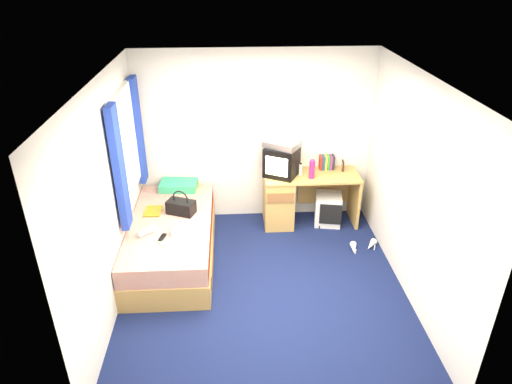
{
  "coord_description": "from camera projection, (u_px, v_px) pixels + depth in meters",
  "views": [
    {
      "loc": [
        -0.33,
        -4.17,
        3.41
      ],
      "look_at": [
        -0.05,
        0.7,
        0.88
      ],
      "focal_mm": 32.0,
      "sensor_mm": 36.0,
      "label": 1
    }
  ],
  "objects": [
    {
      "name": "bed",
      "position": [
        172.0,
        240.0,
        5.67
      ],
      "size": [
        1.01,
        2.0,
        0.54
      ],
      "color": "tan",
      "rests_on": "ground"
    },
    {
      "name": "ground",
      "position": [
        264.0,
        287.0,
        5.28
      ],
      "size": [
        3.4,
        3.4,
        0.0
      ],
      "primitive_type": "plane",
      "color": "#0C1438",
      "rests_on": "ground"
    },
    {
      "name": "storage_cube",
      "position": [
        328.0,
        209.0,
        6.46
      ],
      "size": [
        0.41,
        0.41,
        0.45
      ],
      "primitive_type": "cube",
      "rotation": [
        0.0,
        0.0,
        -0.17
      ],
      "color": "silver",
      "rests_on": "ground"
    },
    {
      "name": "desk",
      "position": [
        291.0,
        197.0,
        6.39
      ],
      "size": [
        1.3,
        0.55,
        0.75
      ],
      "color": "tan",
      "rests_on": "ground"
    },
    {
      "name": "pillow",
      "position": [
        179.0,
        185.0,
        6.29
      ],
      "size": [
        0.52,
        0.36,
        0.11
      ],
      "primitive_type": "cube",
      "rotation": [
        0.0,
        0.0,
        -0.08
      ],
      "color": "teal",
      "rests_on": "bed"
    },
    {
      "name": "vcr",
      "position": [
        282.0,
        144.0,
        6.02
      ],
      "size": [
        0.54,
        0.5,
        0.08
      ],
      "primitive_type": "cube",
      "rotation": [
        0.0,
        0.0,
        -0.59
      ],
      "color": "#ACACAE",
      "rests_on": "crt_tv"
    },
    {
      "name": "book_row",
      "position": [
        327.0,
        162.0,
        6.36
      ],
      "size": [
        0.2,
        0.13,
        0.2
      ],
      "color": "maroon",
      "rests_on": "desk"
    },
    {
      "name": "colour_swatch_fan",
      "position": [
        162.0,
        243.0,
        5.11
      ],
      "size": [
        0.19,
        0.21,
        0.01
      ],
      "primitive_type": "cube",
      "rotation": [
        0.0,
        0.0,
        -0.87
      ],
      "color": "#FB9C37",
      "rests_on": "bed"
    },
    {
      "name": "white_heels",
      "position": [
        362.0,
        247.0,
        5.94
      ],
      "size": [
        0.41,
        0.3,
        0.09
      ],
      "color": "white",
      "rests_on": "ground"
    },
    {
      "name": "crt_tv",
      "position": [
        282.0,
        161.0,
        6.13
      ],
      "size": [
        0.54,
        0.52,
        0.41
      ],
      "rotation": [
        0.0,
        0.0,
        -0.47
      ],
      "color": "black",
      "rests_on": "desk"
    },
    {
      "name": "window_assembly",
      "position": [
        128.0,
        147.0,
        5.35
      ],
      "size": [
        0.11,
        1.42,
        1.4
      ],
      "color": "silver",
      "rests_on": "room_shell"
    },
    {
      "name": "picture_frame",
      "position": [
        343.0,
        166.0,
        6.33
      ],
      "size": [
        0.03,
        0.12,
        0.14
      ],
      "primitive_type": "cube",
      "rotation": [
        0.0,
        0.0,
        -0.09
      ],
      "color": "black",
      "rests_on": "desk"
    },
    {
      "name": "pink_water_bottle",
      "position": [
        312.0,
        170.0,
        6.09
      ],
      "size": [
        0.1,
        0.1,
        0.24
      ],
      "primitive_type": "cylinder",
      "rotation": [
        0.0,
        0.0,
        0.33
      ],
      "color": "#DE1F60",
      "rests_on": "desk"
    },
    {
      "name": "aerosol_can",
      "position": [
        301.0,
        170.0,
        6.19
      ],
      "size": [
        0.05,
        0.05,
        0.16
      ],
      "primitive_type": "cylinder",
      "rotation": [
        0.0,
        0.0,
        -0.06
      ],
      "color": "silver",
      "rests_on": "desk"
    },
    {
      "name": "room_shell",
      "position": [
        265.0,
        174.0,
        4.62
      ],
      "size": [
        3.4,
        3.4,
        3.4
      ],
      "color": "white",
      "rests_on": "ground"
    },
    {
      "name": "magazine",
      "position": [
        153.0,
        211.0,
        5.75
      ],
      "size": [
        0.22,
        0.29,
        0.01
      ],
      "primitive_type": "cube",
      "rotation": [
        0.0,
        0.0,
        -0.04
      ],
      "color": "yellow",
      "rests_on": "bed"
    },
    {
      "name": "towel",
      "position": [
        184.0,
        229.0,
        5.31
      ],
      "size": [
        0.28,
        0.23,
        0.09
      ],
      "primitive_type": "cube",
      "rotation": [
        0.0,
        0.0,
        -0.01
      ],
      "color": "white",
      "rests_on": "bed"
    },
    {
      "name": "remote_control",
      "position": [
        162.0,
        238.0,
        5.2
      ],
      "size": [
        0.09,
        0.17,
        0.02
      ],
      "primitive_type": "cube",
      "rotation": [
        0.0,
        0.0,
        -0.24
      ],
      "color": "black",
      "rests_on": "bed"
    },
    {
      "name": "handbag",
      "position": [
        181.0,
        207.0,
        5.68
      ],
      "size": [
        0.39,
        0.31,
        0.31
      ],
      "rotation": [
        0.0,
        0.0,
        -0.39
      ],
      "color": "black",
      "rests_on": "bed"
    },
    {
      "name": "water_bottle",
      "position": [
        146.0,
        232.0,
        5.27
      ],
      "size": [
        0.2,
        0.18,
        0.07
      ],
      "primitive_type": "cylinder",
      "rotation": [
        0.0,
        1.57,
        0.68
      ],
      "color": "white",
      "rests_on": "bed"
    }
  ]
}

